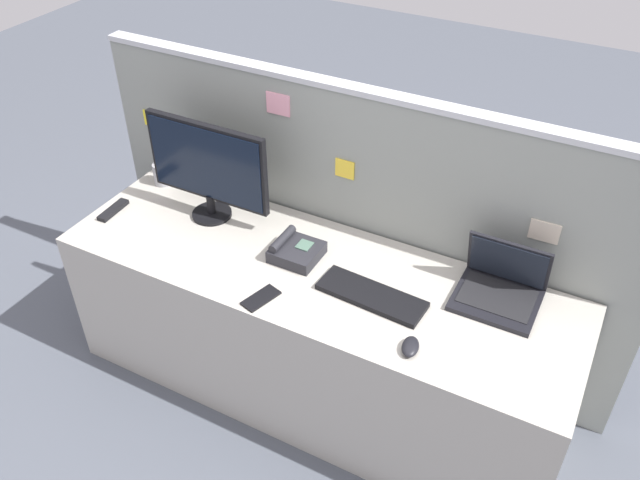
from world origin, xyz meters
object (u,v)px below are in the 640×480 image
object	(u,v)px
desk_phone	(295,251)
cell_phone_black_slab	(261,298)
laptop	(501,285)
keyboard_main	(372,296)
desktop_monitor	(208,166)
tv_remote	(113,210)
computer_mouse_right_hand	(410,347)
pen_cup	(162,174)

from	to	relation	value
desk_phone	cell_phone_black_slab	xyz separation A→B (m)	(0.01, -0.28, -0.03)
laptop	desk_phone	bearing A→B (deg)	-169.08
keyboard_main	desktop_monitor	bearing A→B (deg)	172.47
desktop_monitor	desk_phone	world-z (taller)	desktop_monitor
laptop	tv_remote	distance (m)	1.70
desktop_monitor	cell_phone_black_slab	xyz separation A→B (m)	(0.48, -0.37, -0.25)
computer_mouse_right_hand	tv_remote	world-z (taller)	computer_mouse_right_hand
laptop	keyboard_main	xyz separation A→B (m)	(-0.42, -0.24, -0.04)
desktop_monitor	cell_phone_black_slab	distance (m)	0.66
desktop_monitor	pen_cup	size ratio (longest dim) A/B	3.05
desktop_monitor	laptop	world-z (taller)	desktop_monitor
desk_phone	keyboard_main	distance (m)	0.39
desk_phone	pen_cup	xyz separation A→B (m)	(-0.83, 0.19, 0.02)
desktop_monitor	pen_cup	xyz separation A→B (m)	(-0.36, 0.10, -0.20)
desktop_monitor	tv_remote	xyz separation A→B (m)	(-0.41, -0.19, -0.24)
keyboard_main	pen_cup	world-z (taller)	pen_cup
laptop	tv_remote	xyz separation A→B (m)	(-1.68, -0.26, -0.05)
desktop_monitor	tv_remote	bearing A→B (deg)	-154.44
laptop	pen_cup	world-z (taller)	laptop
laptop	cell_phone_black_slab	distance (m)	0.91
pen_cup	cell_phone_black_slab	world-z (taller)	pen_cup
tv_remote	pen_cup	bearing A→B (deg)	77.87
laptop	desk_phone	size ratio (longest dim) A/B	1.66
laptop	computer_mouse_right_hand	bearing A→B (deg)	-115.03
cell_phone_black_slab	tv_remote	world-z (taller)	tv_remote
cell_phone_black_slab	tv_remote	xyz separation A→B (m)	(-0.89, 0.18, 0.01)
desk_phone	laptop	bearing A→B (deg)	10.92
desktop_monitor	keyboard_main	world-z (taller)	desktop_monitor
desk_phone	computer_mouse_right_hand	xyz separation A→B (m)	(0.61, -0.26, -0.01)
tv_remote	keyboard_main	bearing A→B (deg)	-1.87
laptop	computer_mouse_right_hand	xyz separation A→B (m)	(-0.20, -0.42, -0.04)
desktop_monitor	tv_remote	size ratio (longest dim) A/B	3.40
keyboard_main	computer_mouse_right_hand	distance (m)	0.29
laptop	computer_mouse_right_hand	size ratio (longest dim) A/B	3.11
desk_phone	desktop_monitor	bearing A→B (deg)	169.38
laptop	pen_cup	size ratio (longest dim) A/B	1.64
laptop	tv_remote	size ratio (longest dim) A/B	1.83
laptop	computer_mouse_right_hand	world-z (taller)	laptop
pen_cup	cell_phone_black_slab	bearing A→B (deg)	-29.28
computer_mouse_right_hand	tv_remote	xyz separation A→B (m)	(-1.49, 0.16, -0.01)
cell_phone_black_slab	laptop	bearing A→B (deg)	45.28
desk_phone	keyboard_main	xyz separation A→B (m)	(0.38, -0.08, -0.02)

